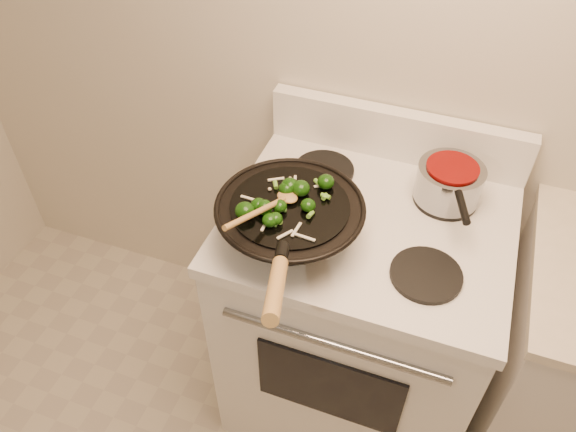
% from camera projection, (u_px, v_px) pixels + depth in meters
% --- Properties ---
extents(stove, '(0.78, 0.67, 1.08)m').
position_uv_depth(stove, '(356.00, 315.00, 1.86)').
color(stove, white).
rests_on(stove, ground).
extents(wok, '(0.38, 0.62, 0.26)m').
position_uv_depth(wok, '(290.00, 221.00, 1.43)').
color(wok, black).
rests_on(wok, stove).
extents(stirfry, '(0.22, 0.24, 0.04)m').
position_uv_depth(stirfry, '(283.00, 200.00, 1.38)').
color(stirfry, '#103308').
rests_on(stirfry, wok).
extents(wooden_spoon, '(0.11, 0.25, 0.09)m').
position_uv_depth(wooden_spoon, '(271.00, 205.00, 1.35)').
color(wooden_spoon, '#A77C41').
rests_on(wooden_spoon, wok).
extents(saucepan, '(0.18, 0.29, 0.11)m').
position_uv_depth(saucepan, '(449.00, 182.00, 1.55)').
color(saucepan, gray).
rests_on(saucepan, stove).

